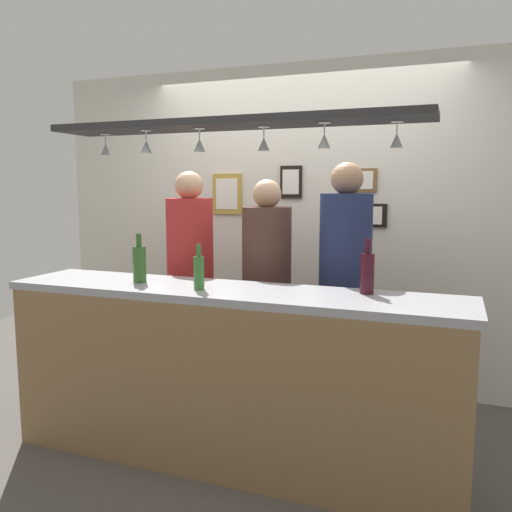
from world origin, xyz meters
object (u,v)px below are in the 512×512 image
picture_frame_lower_pair (367,215)px  picture_frame_caricature (227,194)px  person_right_navy_shirt (345,270)px  bottle_wine_dark_red (367,272)px  bottle_champagne_green (139,263)px  picture_frame_upper_small (362,180)px  person_left_red_shirt (190,266)px  picture_frame_crest (291,182)px  person_middle_brown_shirt (267,276)px  bottle_beer_green_import (199,272)px

picture_frame_lower_pair → picture_frame_caricature: bearing=180.0°
person_right_navy_shirt → bottle_wine_dark_red: bearing=-67.1°
picture_frame_caricature → bottle_champagne_green: bearing=-88.4°
picture_frame_caricature → picture_frame_upper_small: size_ratio=1.55×
person_left_red_shirt → picture_frame_crest: (0.54, 0.73, 0.61)m
person_right_navy_shirt → picture_frame_upper_small: person_right_navy_shirt is taller
picture_frame_upper_small → picture_frame_caricature: bearing=180.0°
picture_frame_caricature → bottle_wine_dark_red: bearing=-42.3°
person_left_red_shirt → person_middle_brown_shirt: size_ratio=1.04×
bottle_wine_dark_red → bottle_beer_green_import: 0.93m
person_left_red_shirt → bottle_champagne_green: (0.01, -0.68, 0.11)m
bottle_beer_green_import → picture_frame_upper_small: 1.71m
picture_frame_lower_pair → person_right_navy_shirt: bearing=-91.6°
person_left_red_shirt → picture_frame_caricature: same height
person_left_red_shirt → bottle_beer_green_import: 0.89m
bottle_champagne_green → picture_frame_caricature: bearing=91.6°
person_middle_brown_shirt → picture_frame_caricature: picture_frame_caricature is taller
person_middle_brown_shirt → picture_frame_upper_small: 1.12m
bottle_beer_green_import → picture_frame_crest: (0.08, 1.49, 0.52)m
bottle_wine_dark_red → picture_frame_upper_small: size_ratio=1.36×
person_middle_brown_shirt → bottle_beer_green_import: size_ratio=6.42×
picture_frame_crest → person_left_red_shirt: bearing=-126.4°
picture_frame_upper_small → picture_frame_crest: picture_frame_crest is taller
bottle_champagne_green → picture_frame_caricature: (-0.04, 1.41, 0.40)m
person_left_red_shirt → bottle_beer_green_import: bearing=-58.9°
person_middle_brown_shirt → person_right_navy_shirt: person_right_navy_shirt is taller
bottle_champagne_green → bottle_beer_green_import: 0.45m
bottle_beer_green_import → picture_frame_lower_pair: (0.70, 1.49, 0.26)m
picture_frame_upper_small → person_left_red_shirt: bearing=-146.7°
person_middle_brown_shirt → picture_frame_lower_pair: bearing=52.4°
person_right_navy_shirt → picture_frame_upper_small: size_ratio=8.07×
bottle_wine_dark_red → picture_frame_crest: size_ratio=1.15×
bottle_wine_dark_red → picture_frame_lower_pair: bearing=99.1°
person_middle_brown_shirt → person_right_navy_shirt: (0.54, 0.00, 0.07)m
person_left_red_shirt → bottle_beer_green_import: person_left_red_shirt is taller
bottle_wine_dark_red → bottle_champagne_green: bearing=-173.8°
bottle_beer_green_import → picture_frame_upper_small: size_ratio=1.18×
bottle_champagne_green → person_right_navy_shirt: bearing=31.1°
picture_frame_caricature → picture_frame_lower_pair: 1.20m
person_left_red_shirt → picture_frame_crest: 1.10m
picture_frame_caricature → picture_frame_lower_pair: bearing=0.0°
picture_frame_upper_small → picture_frame_crest: bearing=180.0°
bottle_beer_green_import → person_left_red_shirt: bearing=121.1°
bottle_champagne_green → picture_frame_upper_small: 1.86m
person_left_red_shirt → picture_frame_lower_pair: (1.16, 0.73, 0.35)m
person_right_navy_shirt → picture_frame_crest: 1.11m
bottle_beer_green_import → picture_frame_crest: size_ratio=1.00×
person_right_navy_shirt → picture_frame_lower_pair: 0.80m
person_middle_brown_shirt → picture_frame_upper_small: bearing=54.6°
bottle_champagne_green → picture_frame_caricature: picture_frame_caricature is taller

